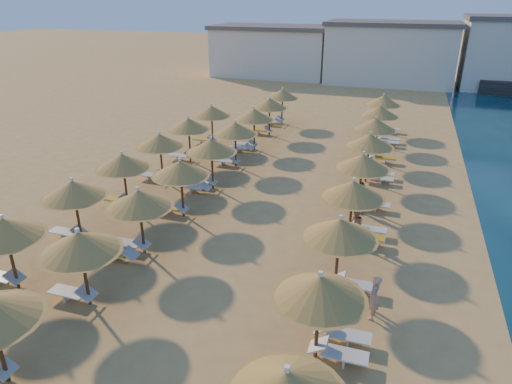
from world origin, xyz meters
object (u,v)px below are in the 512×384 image
(parasol_row_east, at_px, (358,175))
(parasol_row_west, at_px, (197,157))
(beachgoer_c, at_px, (361,197))
(beachgoer_a, at_px, (374,298))
(beachgoer_b, at_px, (356,225))

(parasol_row_east, xyz_separation_m, parasol_row_west, (-8.29, 0.00, 0.00))
(parasol_row_east, distance_m, parasol_row_west, 8.29)
(beachgoer_c, bearing_deg, beachgoer_a, -60.16)
(beachgoer_c, xyz_separation_m, beachgoer_a, (1.37, -8.26, -0.02))
(parasol_row_east, xyz_separation_m, beachgoer_c, (0.12, 1.26, -1.66))
(parasol_row_west, xyz_separation_m, beachgoer_c, (8.41, 1.26, -1.66))
(parasol_row_west, distance_m, beachgoer_c, 8.67)
(beachgoer_a, bearing_deg, parasol_row_west, -119.77)
(parasol_row_west, height_order, beachgoer_a, parasol_row_west)
(parasol_row_east, bearing_deg, beachgoer_b, -82.02)
(parasol_row_east, height_order, beachgoer_c, parasol_row_east)
(beachgoer_a, bearing_deg, beachgoer_b, -160.87)
(parasol_row_east, distance_m, beachgoer_b, 2.44)
(parasol_row_east, relative_size, beachgoer_b, 23.86)
(beachgoer_c, bearing_deg, parasol_row_west, -151.05)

